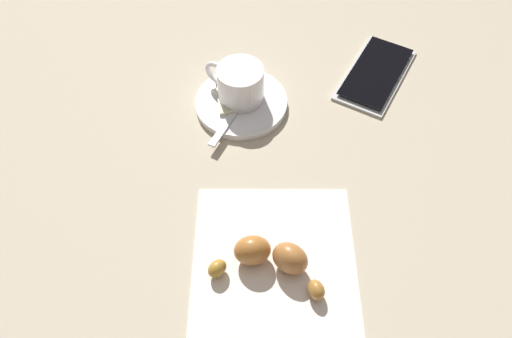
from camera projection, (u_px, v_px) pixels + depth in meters
ground_plane at (252, 185)px, 0.58m from camera, size 1.80×1.80×0.00m
saucer at (241, 103)px, 0.65m from camera, size 0.13×0.13×0.01m
espresso_cup at (239, 83)px, 0.62m from camera, size 0.06×0.08×0.05m
teaspoon at (244, 99)px, 0.64m from camera, size 0.13×0.06×0.01m
sugar_packet at (224, 98)px, 0.64m from camera, size 0.06×0.04×0.01m
napkin at (274, 264)px, 0.52m from camera, size 0.21×0.20×0.00m
croissant at (270, 258)px, 0.50m from camera, size 0.06×0.13×0.04m
cell_phone at (376, 73)px, 0.68m from camera, size 0.17×0.12×0.01m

